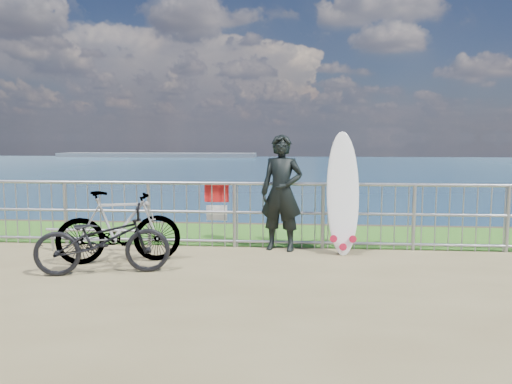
# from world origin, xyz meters

# --- Properties ---
(grass_strip) EXTENTS (120.00, 120.00, 0.00)m
(grass_strip) POSITION_xyz_m (0.00, 2.70, 0.01)
(grass_strip) COLOR #306F1E
(grass_strip) RESTS_ON ground
(seascape) EXTENTS (260.00, 260.00, 5.00)m
(seascape) POSITION_xyz_m (-43.75, 147.49, -4.03)
(seascape) COLOR brown
(seascape) RESTS_ON ground
(railing) EXTENTS (10.06, 0.10, 1.13)m
(railing) POSITION_xyz_m (0.01, 1.60, 0.58)
(railing) COLOR #989BA0
(railing) RESTS_ON ground
(surfer) EXTENTS (0.79, 0.60, 1.93)m
(surfer) POSITION_xyz_m (0.31, 1.45, 0.96)
(surfer) COLOR black
(surfer) RESTS_ON ground
(surfboard) EXTENTS (0.54, 0.48, 1.99)m
(surfboard) POSITION_xyz_m (1.30, 1.28, 0.92)
(surfboard) COLOR white
(surfboard) RESTS_ON ground
(bicycle_near) EXTENTS (1.92, 1.10, 0.95)m
(bicycle_near) POSITION_xyz_m (-2.08, -0.25, 0.48)
(bicycle_near) COLOR black
(bicycle_near) RESTS_ON ground
(bicycle_far) EXTENTS (1.89, 1.05, 1.09)m
(bicycle_far) POSITION_xyz_m (-2.08, 0.37, 0.55)
(bicycle_far) COLOR black
(bicycle_far) RESTS_ON ground
(bike_rack) EXTENTS (1.85, 0.05, 0.39)m
(bike_rack) POSITION_xyz_m (-2.65, 1.04, 0.32)
(bike_rack) COLOR #989BA0
(bike_rack) RESTS_ON ground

